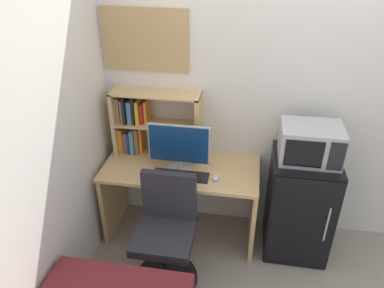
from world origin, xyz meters
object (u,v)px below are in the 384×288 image
object	(u,v)px
monitor	(179,147)
wall_corkboard	(145,40)
hutch_bookshelf	(144,121)
microwave	(310,143)
desk_chair	(166,238)
keyboard	(181,176)
mini_fridge	(299,205)
computer_mouse	(216,178)

from	to	relation	value
monitor	wall_corkboard	size ratio (longest dim) A/B	0.72
hutch_bookshelf	monitor	xyz separation A→B (m)	(0.35, -0.24, -0.08)
hutch_bookshelf	microwave	world-z (taller)	hutch_bookshelf
desk_chair	wall_corkboard	xyz separation A→B (m)	(-0.31, 0.79, 1.29)
monitor	keyboard	size ratio (longest dim) A/B	1.11
microwave	wall_corkboard	world-z (taller)	wall_corkboard
microwave	wall_corkboard	distance (m)	1.50
monitor	mini_fridge	world-z (taller)	monitor
hutch_bookshelf	microwave	distance (m)	1.37
computer_mouse	microwave	world-z (taller)	microwave
keyboard	mini_fridge	size ratio (longest dim) A/B	0.50
microwave	keyboard	bearing A→B (deg)	-171.76
mini_fridge	desk_chair	bearing A→B (deg)	-153.57
microwave	hutch_bookshelf	bearing A→B (deg)	172.18
hutch_bookshelf	desk_chair	size ratio (longest dim) A/B	0.82
monitor	computer_mouse	size ratio (longest dim) A/B	6.11
keyboard	microwave	size ratio (longest dim) A/B	0.99
keyboard	microwave	distance (m)	1.03
hutch_bookshelf	computer_mouse	xyz separation A→B (m)	(0.66, -0.31, -0.29)
hutch_bookshelf	microwave	xyz separation A→B (m)	(1.35, -0.19, 0.02)
hutch_bookshelf	mini_fridge	xyz separation A→B (m)	(1.35, -0.19, -0.57)
hutch_bookshelf	keyboard	xyz separation A→B (m)	(0.38, -0.33, -0.29)
monitor	keyboard	xyz separation A→B (m)	(0.03, -0.09, -0.22)
mini_fridge	microwave	distance (m)	0.59
monitor	wall_corkboard	world-z (taller)	wall_corkboard
keyboard	microwave	bearing A→B (deg)	8.24
keyboard	mini_fridge	world-z (taller)	mini_fridge
monitor	desk_chair	size ratio (longest dim) A/B	0.55
keyboard	hutch_bookshelf	bearing A→B (deg)	139.35
keyboard	wall_corkboard	bearing A→B (deg)	129.83
microwave	wall_corkboard	size ratio (longest dim) A/B	0.66
microwave	desk_chair	world-z (taller)	microwave
monitor	microwave	distance (m)	1.01
desk_chair	hutch_bookshelf	bearing A→B (deg)	115.80
wall_corkboard	hutch_bookshelf	bearing A→B (deg)	-108.50
hutch_bookshelf	mini_fridge	bearing A→B (deg)	-7.94
monitor	mini_fridge	xyz separation A→B (m)	(1.00, 0.05, -0.49)
monitor	wall_corkboard	xyz separation A→B (m)	(-0.32, 0.33, 0.75)
hutch_bookshelf	desk_chair	xyz separation A→B (m)	(0.34, -0.70, -0.63)
desk_chair	wall_corkboard	world-z (taller)	wall_corkboard
hutch_bookshelf	keyboard	bearing A→B (deg)	-40.65
keyboard	desk_chair	size ratio (longest dim) A/B	0.50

